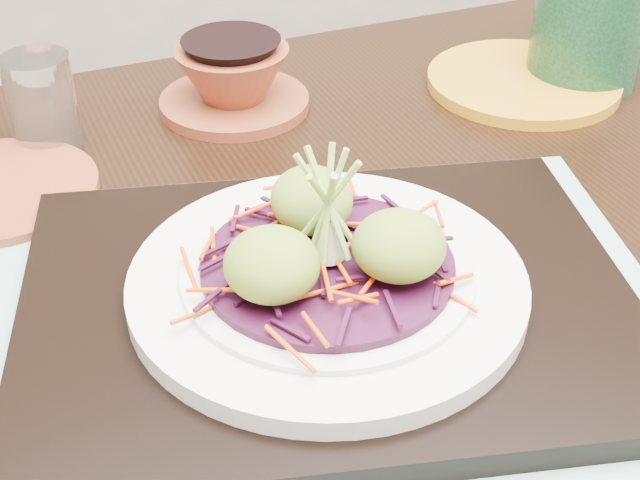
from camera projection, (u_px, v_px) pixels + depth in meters
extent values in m
cube|color=black|center=(276.00, 284.00, 0.67)|extent=(1.30, 0.97, 0.04)
cube|color=black|center=(541.00, 260.00, 1.32)|extent=(0.07, 0.07, 0.70)
cube|color=#88B0A0|center=(327.00, 315.00, 0.61)|extent=(0.51, 0.41, 0.00)
cube|color=black|center=(327.00, 302.00, 0.60)|extent=(0.44, 0.35, 0.02)
cylinder|color=silver|center=(327.00, 283.00, 0.59)|extent=(0.27, 0.27, 0.01)
cylinder|color=silver|center=(327.00, 272.00, 0.59)|extent=(0.19, 0.19, 0.01)
cylinder|color=#340A21|center=(327.00, 265.00, 0.58)|extent=(0.17, 0.17, 0.01)
ellipsoid|color=olive|center=(272.00, 265.00, 0.54)|extent=(0.06, 0.06, 0.05)
ellipsoid|color=olive|center=(399.00, 246.00, 0.56)|extent=(0.06, 0.06, 0.05)
ellipsoid|color=olive|center=(312.00, 200.00, 0.60)|extent=(0.06, 0.06, 0.05)
cylinder|color=white|center=(42.00, 102.00, 0.78)|extent=(0.06, 0.06, 0.09)
cylinder|color=maroon|center=(235.00, 102.00, 0.87)|extent=(0.17, 0.17, 0.01)
cylinder|color=#BC7B14|center=(523.00, 82.00, 0.90)|extent=(0.26, 0.26, 0.01)
cylinder|color=#1A4A2D|center=(590.00, 18.00, 0.89)|extent=(0.14, 0.14, 0.13)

